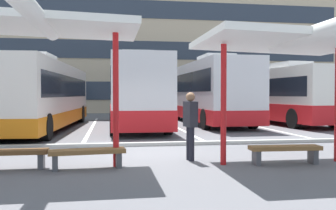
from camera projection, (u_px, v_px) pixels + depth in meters
name	position (u px, v px, depth m)	size (l,w,h in m)	color
ground_plane	(153.00, 153.00, 10.75)	(160.00, 160.00, 0.00)	slate
terminal_building	(121.00, 9.00, 40.75)	(44.29, 15.63, 24.78)	#C6B293
coach_bus_1	(43.00, 96.00, 17.78)	(3.30, 12.22, 3.45)	silver
coach_bus_2	(135.00, 94.00, 19.09)	(2.56, 10.85, 3.69)	silver
coach_bus_3	(209.00, 93.00, 21.35)	(2.86, 10.22, 3.80)	silver
coach_bus_4	(277.00, 96.00, 21.93)	(3.42, 10.44, 3.45)	silver
lane_stripe_1	(3.00, 129.00, 18.34)	(0.16, 14.00, 0.01)	white
lane_stripe_2	(92.00, 127.00, 19.00)	(0.16, 14.00, 0.01)	white
lane_stripe_3	(174.00, 126.00, 19.66)	(0.16, 14.00, 0.01)	white
lane_stripe_4	(252.00, 125.00, 20.31)	(0.16, 14.00, 0.01)	white
lane_stripe_5	(324.00, 124.00, 20.97)	(0.16, 14.00, 0.01)	white
waiting_shelter_1	(45.00, 28.00, 8.17)	(4.10, 4.48, 3.40)	red
bench_1	(6.00, 155.00, 8.33)	(1.84, 0.46, 0.45)	brown
bench_2	(87.00, 154.00, 8.45)	(1.75, 0.62, 0.45)	brown
waiting_shelter_2	(288.00, 43.00, 8.83)	(3.99, 5.17, 3.13)	red
bench_3	(285.00, 150.00, 9.00)	(1.74, 0.49, 0.45)	brown
platform_kerb	(148.00, 144.00, 12.20)	(44.00, 0.24, 0.12)	#ADADA8
waiting_passenger_0	(190.00, 121.00, 9.50)	(0.30, 0.53, 1.75)	black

